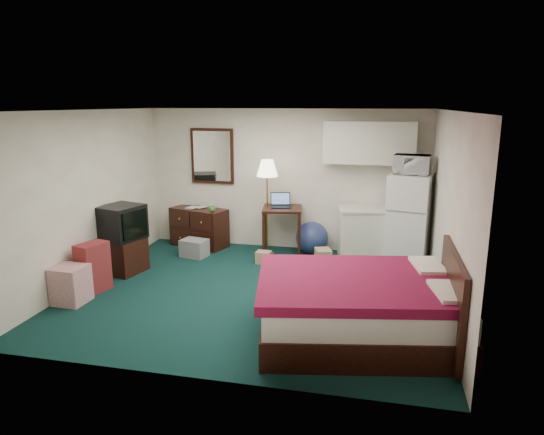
% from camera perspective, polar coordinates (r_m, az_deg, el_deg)
% --- Properties ---
extents(floor, '(5.00, 4.50, 0.01)m').
position_cam_1_polar(floor, '(6.91, -2.10, -8.73)').
color(floor, black).
rests_on(floor, ground).
extents(ceiling, '(5.00, 4.50, 0.01)m').
position_cam_1_polar(ceiling, '(6.40, -2.29, 12.49)').
color(ceiling, beige).
rests_on(ceiling, walls).
extents(walls, '(5.01, 4.51, 2.50)m').
position_cam_1_polar(walls, '(6.54, -2.19, 1.47)').
color(walls, beige).
rests_on(walls, floor).
extents(mirror, '(0.80, 0.06, 1.00)m').
position_cam_1_polar(mirror, '(8.97, -7.03, 7.19)').
color(mirror, white).
rests_on(mirror, walls).
extents(upper_cabinets, '(1.50, 0.35, 0.70)m').
position_cam_1_polar(upper_cabinets, '(8.29, 11.35, 8.63)').
color(upper_cabinets, silver).
rests_on(upper_cabinets, walls).
extents(headboard, '(0.06, 1.56, 1.00)m').
position_cam_1_polar(headboard, '(5.61, 20.38, -8.91)').
color(headboard, black).
rests_on(headboard, walls).
extents(dresser, '(1.14, 0.78, 0.71)m').
position_cam_1_polar(dresser, '(9.05, -8.55, -1.14)').
color(dresser, black).
rests_on(dresser, floor).
extents(floor_lamp, '(0.46, 0.46, 1.66)m').
position_cam_1_polar(floor_lamp, '(8.33, -0.56, 1.13)').
color(floor_lamp, gold).
rests_on(floor_lamp, floor).
extents(desk, '(0.76, 0.76, 0.84)m').
position_cam_1_polar(desk, '(8.45, 1.20, -1.59)').
color(desk, black).
rests_on(desk, floor).
extents(exercise_ball, '(0.67, 0.67, 0.57)m').
position_cam_1_polar(exercise_ball, '(8.54, 4.73, -2.41)').
color(exercise_ball, navy).
rests_on(exercise_ball, floor).
extents(kitchen_counter, '(0.86, 0.71, 0.84)m').
position_cam_1_polar(kitchen_counter, '(8.39, 10.53, -1.91)').
color(kitchen_counter, silver).
rests_on(kitchen_counter, floor).
extents(fridge, '(0.75, 0.75, 1.51)m').
position_cam_1_polar(fridge, '(7.99, 15.75, -0.47)').
color(fridge, white).
rests_on(fridge, floor).
extents(bed, '(2.42, 2.04, 0.69)m').
position_cam_1_polar(bed, '(5.63, 10.12, -10.44)').
color(bed, '#4F071D').
rests_on(bed, floor).
extents(tv_stand, '(0.64, 0.68, 0.53)m').
position_cam_1_polar(tv_stand, '(7.95, -17.05, -4.31)').
color(tv_stand, black).
rests_on(tv_stand, floor).
extents(suitcase, '(0.38, 0.49, 0.70)m').
position_cam_1_polar(suitcase, '(7.25, -20.31, -5.54)').
color(suitcase, maroon).
rests_on(suitcase, floor).
extents(retail_box, '(0.41, 0.41, 0.50)m').
position_cam_1_polar(retail_box, '(7.00, -22.59, -7.30)').
color(retail_box, beige).
rests_on(retail_box, floor).
extents(file_bin, '(0.49, 0.41, 0.30)m').
position_cam_1_polar(file_bin, '(8.49, -9.12, -3.57)').
color(file_bin, gray).
rests_on(file_bin, floor).
extents(cardboard_box_a, '(0.24, 0.21, 0.20)m').
position_cam_1_polar(cardboard_box_a, '(8.05, -1.00, -4.71)').
color(cardboard_box_a, '#8E7158').
rests_on(cardboard_box_a, floor).
extents(cardboard_box_b, '(0.32, 0.34, 0.28)m').
position_cam_1_polar(cardboard_box_b, '(7.95, 6.03, -4.71)').
color(cardboard_box_b, '#8E7158').
rests_on(cardboard_box_b, floor).
extents(laptop, '(0.41, 0.36, 0.24)m').
position_cam_1_polar(laptop, '(8.35, 1.05, 2.01)').
color(laptop, black).
rests_on(laptop, desk).
extents(crt_tv, '(0.73, 0.76, 0.53)m').
position_cam_1_polar(crt_tv, '(7.83, -17.32, -0.55)').
color(crt_tv, black).
rests_on(crt_tv, tv_stand).
extents(microwave, '(0.58, 0.39, 0.37)m').
position_cam_1_polar(microwave, '(7.85, 16.15, 6.26)').
color(microwave, white).
rests_on(microwave, fridge).
extents(book_a, '(0.17, 0.05, 0.24)m').
position_cam_1_polar(book_a, '(9.05, -9.83, 1.89)').
color(book_a, '#8E7158').
rests_on(book_a, dresser).
extents(book_b, '(0.15, 0.09, 0.21)m').
position_cam_1_polar(book_b, '(9.05, -8.76, 1.86)').
color(book_b, '#8E7158').
rests_on(book_b, dresser).
extents(mug, '(0.13, 0.10, 0.12)m').
position_cam_1_polar(mug, '(8.67, -7.04, 1.08)').
color(mug, '#48973A').
rests_on(mug, dresser).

